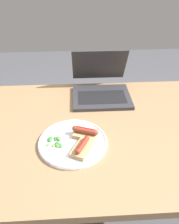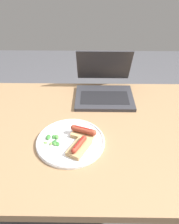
{
  "view_description": "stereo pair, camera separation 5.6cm",
  "coord_description": "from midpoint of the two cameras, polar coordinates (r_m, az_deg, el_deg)",
  "views": [
    {
      "loc": [
        -0.11,
        -0.75,
        1.41
      ],
      "look_at": [
        -0.06,
        0.04,
        0.83
      ],
      "focal_mm": 35.0,
      "sensor_mm": 36.0,
      "label": 1
    },
    {
      "loc": [
        -0.05,
        -0.75,
        1.41
      ],
      "look_at": [
        -0.06,
        0.04,
        0.83
      ],
      "focal_mm": 35.0,
      "sensor_mm": 36.0,
      "label": 2
    }
  ],
  "objects": [
    {
      "name": "ground_plane",
      "position": [
        1.6,
        3.57,
        -25.71
      ],
      "size": [
        6.0,
        6.0,
        0.0
      ],
      "primitive_type": "plane",
      "color": "#4C4C51"
    },
    {
      "name": "salad_pile",
      "position": [
        0.92,
        -7.78,
        -7.18
      ],
      "size": [
        0.07,
        0.07,
        0.01
      ],
      "color": "#709E4C",
      "rests_on": "plate"
    },
    {
      "name": "desk",
      "position": [
        1.04,
        4.99,
        -7.51
      ],
      "size": [
        1.49,
        0.82,
        0.77
      ],
      "color": "#93704C",
      "rests_on": "ground_plane"
    },
    {
      "name": "laptop",
      "position": [
        1.2,
        5.2,
        6.25
      ],
      "size": [
        0.31,
        0.33,
        0.22
      ],
      "color": "#2D2D33",
      "rests_on": "desk"
    },
    {
      "name": "sausage_toast_left",
      "position": [
        0.92,
        0.17,
        -5.34
      ],
      "size": [
        0.11,
        0.09,
        0.05
      ],
      "rotation": [
        0.0,
        0.0,
        2.79
      ],
      "color": "tan",
      "rests_on": "plate"
    },
    {
      "name": "plate",
      "position": [
        0.91,
        -3.21,
        -7.63
      ],
      "size": [
        0.28,
        0.28,
        0.02
      ],
      "color": "silver",
      "rests_on": "desk"
    },
    {
      "name": "sausage_toast_middle",
      "position": [
        0.86,
        -0.84,
        -9.07
      ],
      "size": [
        0.1,
        0.12,
        0.04
      ],
      "rotation": [
        0.0,
        0.0,
        4.23
      ],
      "color": "tan",
      "rests_on": "plate"
    }
  ]
}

